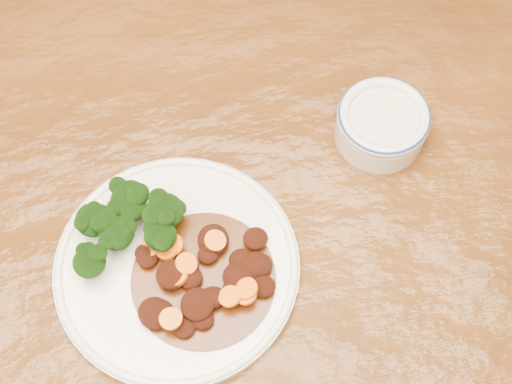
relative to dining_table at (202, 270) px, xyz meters
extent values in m
cube|color=#5D3110|center=(0.00, 0.00, 0.06)|extent=(1.52, 0.94, 0.04)
cylinder|color=silver|center=(-0.02, -0.02, 0.09)|extent=(0.26, 0.26, 0.01)
torus|color=silver|center=(-0.02, -0.02, 0.09)|extent=(0.26, 0.26, 0.01)
cylinder|color=#7EA455|center=(-0.06, 0.05, 0.10)|extent=(0.01, 0.01, 0.02)
ellipsoid|color=black|center=(-0.06, 0.05, 0.12)|extent=(0.04, 0.04, 0.03)
cylinder|color=#7EA455|center=(-0.11, -0.02, 0.10)|extent=(0.01, 0.01, 0.02)
ellipsoid|color=black|center=(-0.11, -0.02, 0.12)|extent=(0.03, 0.03, 0.03)
cylinder|color=#7EA455|center=(-0.03, 0.03, 0.10)|extent=(0.01, 0.01, 0.02)
ellipsoid|color=black|center=(-0.03, 0.03, 0.12)|extent=(0.04, 0.04, 0.03)
cylinder|color=#7EA455|center=(-0.04, 0.00, 0.10)|extent=(0.01, 0.01, 0.02)
ellipsoid|color=black|center=(-0.04, 0.00, 0.12)|extent=(0.03, 0.03, 0.03)
cylinder|color=#7EA455|center=(-0.08, 0.01, 0.10)|extent=(0.01, 0.01, 0.02)
ellipsoid|color=black|center=(-0.08, 0.01, 0.12)|extent=(0.04, 0.04, 0.03)
cylinder|color=#7EA455|center=(-0.10, 0.03, 0.10)|extent=(0.01, 0.01, 0.02)
ellipsoid|color=black|center=(-0.10, 0.03, 0.12)|extent=(0.04, 0.04, 0.03)
cylinder|color=#7EA455|center=(-0.06, 0.04, 0.10)|extent=(0.01, 0.01, 0.02)
ellipsoid|color=black|center=(-0.06, 0.04, 0.12)|extent=(0.04, 0.04, 0.03)
cylinder|color=#4F2208|center=(0.00, -0.05, 0.09)|extent=(0.15, 0.15, 0.00)
ellipsoid|color=black|center=(0.06, -0.02, 0.10)|extent=(0.03, 0.03, 0.01)
ellipsoid|color=black|center=(-0.01, -0.03, 0.10)|extent=(0.02, 0.02, 0.01)
ellipsoid|color=black|center=(0.04, -0.05, 0.10)|extent=(0.03, 0.03, 0.02)
ellipsoid|color=black|center=(-0.03, 0.00, 0.10)|extent=(0.02, 0.02, 0.01)
ellipsoid|color=black|center=(0.02, -0.01, 0.10)|extent=(0.03, 0.04, 0.02)
ellipsoid|color=black|center=(-0.05, -0.08, 0.10)|extent=(0.04, 0.03, 0.02)
ellipsoid|color=black|center=(-0.05, -0.02, 0.10)|extent=(0.02, 0.02, 0.01)
ellipsoid|color=black|center=(0.02, -0.01, 0.10)|extent=(0.02, 0.02, 0.01)
ellipsoid|color=black|center=(0.06, -0.07, 0.10)|extent=(0.03, 0.02, 0.01)
ellipsoid|color=black|center=(-0.01, -0.08, 0.11)|extent=(0.03, 0.04, 0.02)
ellipsoid|color=black|center=(-0.01, -0.09, 0.10)|extent=(0.02, 0.02, 0.01)
ellipsoid|color=black|center=(0.01, -0.02, 0.10)|extent=(0.02, 0.02, 0.01)
ellipsoid|color=black|center=(0.06, -0.04, 0.10)|extent=(0.04, 0.03, 0.02)
ellipsoid|color=black|center=(0.01, -0.07, 0.10)|extent=(0.03, 0.02, 0.01)
ellipsoid|color=black|center=(0.04, -0.04, 0.10)|extent=(0.03, 0.02, 0.01)
ellipsoid|color=black|center=(-0.03, -0.09, 0.10)|extent=(0.02, 0.02, 0.01)
ellipsoid|color=black|center=(-0.03, -0.04, 0.11)|extent=(0.03, 0.03, 0.02)
ellipsoid|color=black|center=(-0.01, -0.05, 0.10)|extent=(0.03, 0.03, 0.01)
ellipsoid|color=black|center=(-0.05, -0.01, 0.10)|extent=(0.03, 0.02, 0.01)
ellipsoid|color=black|center=(-0.03, 0.00, 0.11)|extent=(0.03, 0.03, 0.02)
ellipsoid|color=black|center=(0.03, -0.07, 0.10)|extent=(0.03, 0.03, 0.02)
ellipsoid|color=black|center=(-0.05, -0.07, 0.10)|extent=(0.03, 0.03, 0.02)
cylinder|color=#E15A0C|center=(0.04, -0.08, 0.11)|extent=(0.03, 0.03, 0.01)
cylinder|color=#E15A0C|center=(-0.01, -0.03, 0.11)|extent=(0.03, 0.02, 0.01)
cylinder|color=#E15A0C|center=(-0.02, -0.01, 0.11)|extent=(0.02, 0.03, 0.02)
cylinder|color=#E15A0C|center=(-0.04, -0.09, 0.11)|extent=(0.03, 0.03, 0.01)
cylinder|color=#E15A0C|center=(-0.05, 0.00, 0.11)|extent=(0.03, 0.03, 0.02)
cylinder|color=#E15A0C|center=(-0.02, -0.04, 0.11)|extent=(0.03, 0.03, 0.01)
cylinder|color=#E15A0C|center=(0.04, -0.07, 0.11)|extent=(0.03, 0.03, 0.01)
cylinder|color=#E15A0C|center=(0.02, -0.08, 0.11)|extent=(0.03, 0.03, 0.01)
cylinder|color=#E15A0C|center=(0.02, -0.01, 0.11)|extent=(0.03, 0.03, 0.01)
cylinder|color=#E15A0C|center=(-0.03, -0.01, 0.11)|extent=(0.03, 0.03, 0.01)
cylinder|color=beige|center=(0.23, 0.10, 0.10)|extent=(0.10, 0.10, 0.03)
cylinder|color=beige|center=(0.23, 0.10, 0.12)|extent=(0.08, 0.08, 0.01)
torus|color=beige|center=(0.23, 0.10, 0.12)|extent=(0.10, 0.10, 0.01)
torus|color=navy|center=(0.23, 0.10, 0.12)|extent=(0.10, 0.10, 0.00)
camera|label=1|loc=(0.01, -0.30, 0.79)|focal=50.00mm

